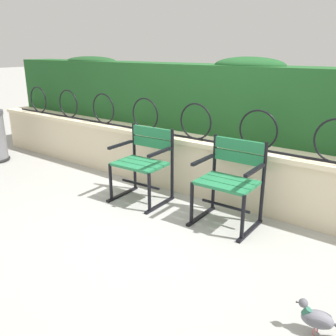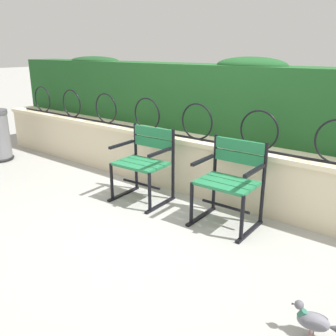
# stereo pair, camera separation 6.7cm
# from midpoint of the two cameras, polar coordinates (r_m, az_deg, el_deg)

# --- Properties ---
(ground_plane) EXTENTS (60.00, 60.00, 0.00)m
(ground_plane) POSITION_cam_midpoint_polar(r_m,az_deg,el_deg) (3.65, -0.93, -8.81)
(ground_plane) COLOR #9E9E99
(stone_wall) EXTENTS (7.95, 0.41, 0.66)m
(stone_wall) POSITION_cam_midpoint_polar(r_m,az_deg,el_deg) (4.26, 7.37, -0.01)
(stone_wall) COLOR beige
(stone_wall) RESTS_ON ground
(iron_arch_fence) EXTENTS (7.40, 0.02, 0.42)m
(iron_arch_fence) POSITION_cam_midpoint_polar(r_m,az_deg,el_deg) (4.15, 5.25, 6.91)
(iron_arch_fence) COLOR black
(iron_arch_fence) RESTS_ON stone_wall
(hedge_row) EXTENTS (7.79, 0.51, 0.93)m
(hedge_row) POSITION_cam_midpoint_polar(r_m,az_deg,el_deg) (4.44, 11.25, 10.69)
(hedge_row) COLOR #1E5123
(hedge_row) RESTS_ON stone_wall
(park_chair_left) EXTENTS (0.61, 0.55, 0.82)m
(park_chair_left) POSITION_cam_midpoint_polar(r_m,az_deg,el_deg) (4.10, -3.18, 1.13)
(park_chair_left) COLOR #237547
(park_chair_left) RESTS_ON ground
(park_chair_right) EXTENTS (0.59, 0.53, 0.83)m
(park_chair_right) POSITION_cam_midpoint_polar(r_m,az_deg,el_deg) (3.57, 10.31, -1.78)
(park_chair_right) COLOR #237547
(park_chair_right) RESTS_ON ground
(pigeon_near_chairs) EXTENTS (0.29, 0.14, 0.22)m
(pigeon_near_chairs) POSITION_cam_midpoint_polar(r_m,az_deg,el_deg) (2.53, 22.73, -21.27)
(pigeon_near_chairs) COLOR slate
(pigeon_near_chairs) RESTS_ON ground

